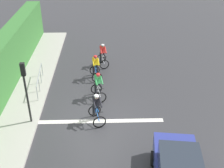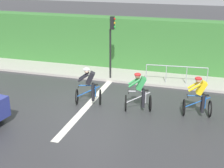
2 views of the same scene
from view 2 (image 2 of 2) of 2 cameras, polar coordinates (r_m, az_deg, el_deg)
The scene contains 10 objects.
ground_plane at distance 14.32m, azimuth -3.75°, elevation -3.43°, with size 80.00×80.00×0.00m, color #333335.
sidewalk_kerb at distance 17.73m, azimuth 7.22°, elevation 1.37°, with size 2.80×21.95×0.12m, color #ADA89E.
stone_wall_low at distance 18.50m, azimuth 7.73°, elevation 2.97°, with size 0.44×21.95×0.62m, color gray.
hedge_wall at distance 18.48m, azimuth 8.06°, elevation 6.69°, with size 1.10×21.95×2.96m, color #387533.
road_marking_stop_line at distance 14.34m, azimuth -3.93°, elevation -3.39°, with size 7.00×0.30×0.01m, color silver.
cyclist_second at distance 13.29m, azimuth 15.05°, elevation -2.32°, with size 0.85×1.18×1.66m.
cyclist_mid at distance 13.35m, azimuth 4.83°, elevation -1.57°, with size 0.94×1.22×1.66m.
cyclist_fourth at distance 13.97m, azimuth -4.05°, elevation -0.53°, with size 0.94×1.22×1.66m.
traffic_light_near_crossing at distance 16.60m, azimuth -0.10°, elevation 7.99°, with size 0.21×0.31×3.34m.
pedestrian_railing_kerbside at distance 16.51m, azimuth 11.29°, elevation 2.31°, with size 0.32×3.05×1.03m.
Camera 2 is at (12.27, 4.68, 5.72)m, focal length 51.93 mm.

